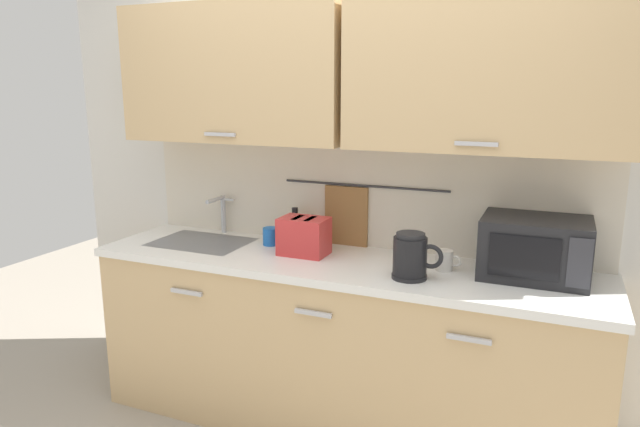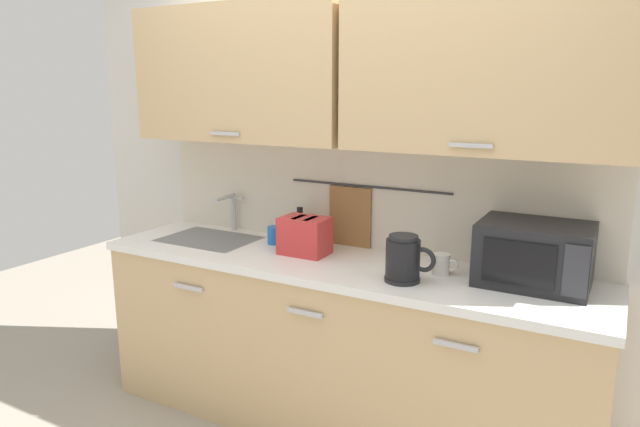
% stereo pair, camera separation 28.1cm
% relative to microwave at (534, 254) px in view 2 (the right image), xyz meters
% --- Properties ---
extents(counter_unit, '(2.53, 0.64, 0.90)m').
position_rel_microwave_xyz_m(counter_unit, '(-0.91, -0.11, -0.58)').
color(counter_unit, tan).
rests_on(counter_unit, ground).
extents(back_wall_assembly, '(3.70, 0.41, 2.50)m').
position_rel_microwave_xyz_m(back_wall_assembly, '(-0.89, 0.12, 0.49)').
color(back_wall_assembly, silver).
rests_on(back_wall_assembly, ground).
extents(sink_faucet, '(0.09, 0.17, 0.22)m').
position_rel_microwave_xyz_m(sink_faucet, '(-1.71, 0.12, 0.01)').
color(sink_faucet, '#B2B5BA').
rests_on(sink_faucet, counter_unit).
extents(microwave, '(0.46, 0.35, 0.27)m').
position_rel_microwave_xyz_m(microwave, '(0.00, 0.00, 0.00)').
color(microwave, black).
rests_on(microwave, counter_unit).
extents(electric_kettle, '(0.23, 0.16, 0.21)m').
position_rel_microwave_xyz_m(electric_kettle, '(-0.50, -0.24, -0.03)').
color(electric_kettle, black).
rests_on(electric_kettle, counter_unit).
extents(dish_soap_bottle, '(0.06, 0.06, 0.20)m').
position_rel_microwave_xyz_m(dish_soap_bottle, '(-1.23, 0.10, -0.05)').
color(dish_soap_bottle, yellow).
rests_on(dish_soap_bottle, counter_unit).
extents(mug_near_sink, '(0.12, 0.08, 0.09)m').
position_rel_microwave_xyz_m(mug_near_sink, '(-1.33, 0.01, -0.09)').
color(mug_near_sink, blue).
rests_on(mug_near_sink, counter_unit).
extents(toaster, '(0.26, 0.17, 0.19)m').
position_rel_microwave_xyz_m(toaster, '(-1.09, -0.08, -0.04)').
color(toaster, red).
rests_on(toaster, counter_unit).
extents(mug_by_kettle, '(0.12, 0.08, 0.09)m').
position_rel_microwave_xyz_m(mug_by_kettle, '(-0.38, -0.06, -0.09)').
color(mug_by_kettle, silver).
rests_on(mug_by_kettle, counter_unit).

